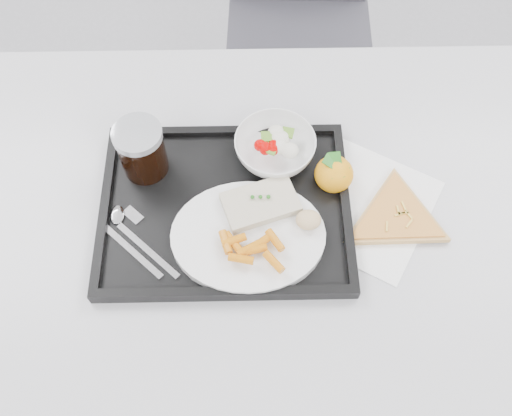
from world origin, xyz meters
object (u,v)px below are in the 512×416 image
at_px(salad_bowl, 275,148).
at_px(pizza_slice, 395,217).
at_px(dinner_plate, 248,236).
at_px(tray, 225,208).
at_px(chair, 299,4).
at_px(table, 254,224).
at_px(cola_glass, 142,149).
at_px(tangerine, 334,174).

height_order(salad_bowl, pizza_slice, salad_bowl).
bearing_deg(dinner_plate, tray, 121.90).
height_order(chair, tray, chair).
height_order(table, salad_bowl, salad_bowl).
relative_size(tray, pizza_slice, 1.46).
xyz_separation_m(chair, salad_bowl, (-0.10, -0.68, 0.25)).
bearing_deg(cola_glass, tangerine, -5.92).
distance_m(table, dinner_plate, 0.12).
distance_m(chair, dinner_plate, 0.90).
height_order(chair, cola_glass, chair).
bearing_deg(dinner_plate, cola_glass, 140.78).
distance_m(tray, dinner_plate, 0.08).
height_order(table, tray, tray).
relative_size(salad_bowl, cola_glass, 1.41).
height_order(tray, pizza_slice, tray).
xyz_separation_m(salad_bowl, tangerine, (0.11, -0.06, -0.00)).
height_order(tray, cola_glass, cola_glass).
height_order(table, pizza_slice, pizza_slice).
xyz_separation_m(chair, tangerine, (0.01, -0.74, 0.25)).
bearing_deg(salad_bowl, table, -110.93).
relative_size(chair, tray, 2.07).
xyz_separation_m(tray, pizza_slice, (0.31, -0.02, 0.00)).
distance_m(table, salad_bowl, 0.16).
distance_m(chair, tray, 0.85).
height_order(tray, salad_bowl, salad_bowl).
bearing_deg(salad_bowl, tray, -129.56).
bearing_deg(table, dinner_plate, -99.31).
bearing_deg(tray, tangerine, 15.05).
xyz_separation_m(salad_bowl, pizza_slice, (0.21, -0.14, -0.03)).
bearing_deg(chair, cola_glass, -116.02).
distance_m(cola_glass, tangerine, 0.35).
xyz_separation_m(chair, tray, (-0.19, -0.79, 0.22)).
distance_m(table, tangerine, 0.19).
xyz_separation_m(tray, dinner_plate, (0.04, -0.07, 0.02)).
bearing_deg(dinner_plate, table, 80.69).
bearing_deg(pizza_slice, tray, 175.58).
xyz_separation_m(table, tangerine, (0.15, 0.05, 0.10)).
bearing_deg(tangerine, dinner_plate, -143.12).
distance_m(chair, cola_glass, 0.83).
bearing_deg(chair, salad_bowl, -98.41).
xyz_separation_m(table, chair, (0.14, 0.79, -0.15)).
bearing_deg(salad_bowl, dinner_plate, -106.41).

